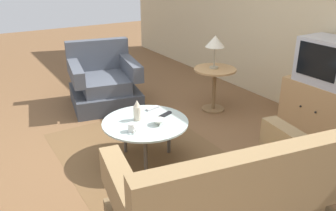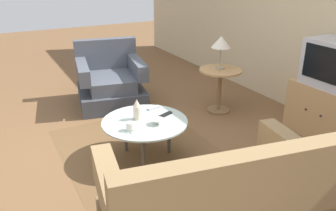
# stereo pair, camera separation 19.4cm
# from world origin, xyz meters

# --- Properties ---
(ground_plane) EXTENTS (16.00, 16.00, 0.00)m
(ground_plane) POSITION_xyz_m (0.00, 0.00, 0.00)
(ground_plane) COLOR brown
(back_wall) EXTENTS (9.00, 0.12, 2.70)m
(back_wall) POSITION_xyz_m (0.00, 2.41, 1.35)
(back_wall) COLOR #CCB78E
(back_wall) RESTS_ON ground
(area_rug) EXTENTS (2.21, 1.57, 0.00)m
(area_rug) POSITION_xyz_m (0.12, -0.00, 0.00)
(area_rug) COLOR brown
(area_rug) RESTS_ON ground
(armchair) EXTENTS (1.08, 1.05, 0.86)m
(armchair) POSITION_xyz_m (-1.53, 0.21, 0.30)
(armchair) COLOR #3E424B
(armchair) RESTS_ON ground
(couch) EXTENTS (1.10, 1.64, 0.90)m
(couch) POSITION_xyz_m (1.43, -0.07, 0.30)
(couch) COLOR brown
(couch) RESTS_ON ground
(coffee_table) EXTENTS (0.86, 0.86, 0.42)m
(coffee_table) POSITION_xyz_m (0.12, 0.00, 0.39)
(coffee_table) COLOR #B2C6C1
(coffee_table) RESTS_ON ground
(side_table) EXTENTS (0.56, 0.56, 0.59)m
(side_table) POSITION_xyz_m (-0.54, 1.40, 0.43)
(side_table) COLOR tan
(side_table) RESTS_ON ground
(tv_stand) EXTENTS (0.85, 0.50, 0.61)m
(tv_stand) POSITION_xyz_m (0.63, 2.08, 0.30)
(tv_stand) COLOR tan
(tv_stand) RESTS_ON ground
(television) EXTENTS (0.61, 0.45, 0.51)m
(television) POSITION_xyz_m (0.63, 2.07, 0.86)
(television) COLOR #B7B7BC
(television) RESTS_ON tv_stand
(table_lamp) EXTENTS (0.26, 0.26, 0.43)m
(table_lamp) POSITION_xyz_m (-0.56, 1.39, 0.94)
(table_lamp) COLOR #9E937A
(table_lamp) RESTS_ON side_table
(vase) EXTENTS (0.08, 0.08, 0.21)m
(vase) POSITION_xyz_m (0.05, -0.05, 0.53)
(vase) COLOR beige
(vase) RESTS_ON coffee_table
(mug) EXTENTS (0.12, 0.08, 0.08)m
(mug) POSITION_xyz_m (0.25, -0.21, 0.47)
(mug) COLOR white
(mug) RESTS_ON coffee_table
(bowl) EXTENTS (0.13, 0.13, 0.06)m
(bowl) POSITION_xyz_m (0.25, 0.08, 0.45)
(bowl) COLOR silver
(bowl) RESTS_ON coffee_table
(tv_remote_dark) EXTENTS (0.10, 0.18, 0.02)m
(tv_remote_dark) POSITION_xyz_m (0.10, 0.24, 0.43)
(tv_remote_dark) COLOR black
(tv_remote_dark) RESTS_ON coffee_table
(tv_remote_silver) EXTENTS (0.08, 0.16, 0.02)m
(tv_remote_silver) POSITION_xyz_m (-0.11, 0.21, 0.43)
(tv_remote_silver) COLOR #B2B2B7
(tv_remote_silver) RESTS_ON coffee_table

